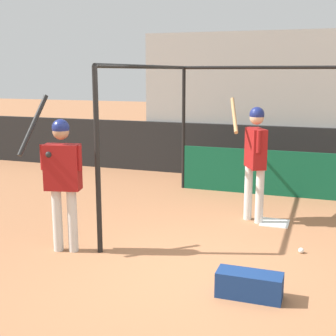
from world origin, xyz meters
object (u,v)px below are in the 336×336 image
player_batter (255,153)px  player_waiting (62,172)px  equipment_bag (249,285)px  baseball (301,250)px

player_batter → player_waiting: size_ratio=0.94×
player_batter → equipment_bag: (0.39, -2.64, -0.99)m
player_batter → baseball: bearing=-172.0°
player_batter → baseball: player_batter is taller
player_batter → equipment_bag: 2.85m
player_waiting → baseball: (3.03, 0.96, -1.05)m
player_batter → baseball: 1.81m
player_batter → equipment_bag: size_ratio=2.81×
player_batter → player_waiting: player_waiting is taller
equipment_bag → baseball: size_ratio=9.46×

